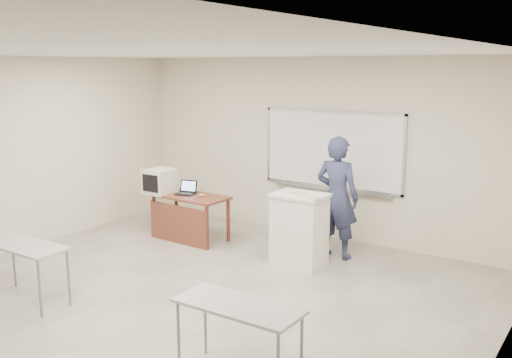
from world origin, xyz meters
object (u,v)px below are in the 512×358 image
Objects in this scene: mouse at (202,195)px; keyboard at (305,196)px; laptop at (187,191)px; podium at (299,229)px; presenter at (337,197)px; instructor_desk at (186,210)px; crt_monitor at (160,181)px; whiteboard at (332,151)px.

mouse is 2.12m from keyboard.
podium is at bearing -17.71° from laptop.
podium is 2.13× the size of keyboard.
mouse is 0.05× the size of presenter.
instructor_desk is 2.65× the size of crt_monitor.
instructor_desk is at bearing 0.85° from crt_monitor.
keyboard is at bearing -0.40° from instructor_desk.
presenter reaches higher than crt_monitor.
keyboard reaches higher than instructor_desk.
whiteboard is at bearing 40.31° from instructor_desk.
crt_monitor is 0.50m from laptop.
podium is at bearing -0.20° from crt_monitor.
whiteboard is 1.91× the size of instructor_desk.
instructor_desk is (-1.90, -1.48, -0.96)m from whiteboard.
whiteboard is at bearing 30.66° from crt_monitor.
whiteboard reaches higher than crt_monitor.
instructor_desk is at bearing -164.31° from keyboard.
crt_monitor is (-2.45, -1.49, -0.53)m from whiteboard.
crt_monitor reaches higher than podium.
instructor_desk is 4.35× the size of laptop.
whiteboard is 24.77× the size of mouse.
crt_monitor is 2.83m from keyboard.
laptop is at bearing 125.55° from instructor_desk.
mouse is 2.27m from presenter.
crt_monitor is (-0.55, -0.02, 0.43)m from instructor_desk.
podium is 1.95m from mouse.
laptop is at bearing 19.76° from crt_monitor.
crt_monitor is 1.64× the size of laptop.
whiteboard is 1.14m from presenter.
laptop is 0.16× the size of presenter.
keyboard is 0.27× the size of presenter.
mouse is (0.20, 0.16, 0.25)m from instructor_desk.
laptop is at bearing -146.43° from whiteboard.
laptop is at bearing 176.22° from podium.
keyboard is (2.08, -0.27, 0.30)m from mouse.
keyboard reaches higher than podium.
presenter is at bearing 17.11° from instructor_desk.
mouse is at bearing -12.78° from laptop.
podium is at bearing -80.97° from whiteboard.
keyboard reaches higher than mouse.
instructor_desk is 2.53m from presenter.
podium is 10.58× the size of mouse.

